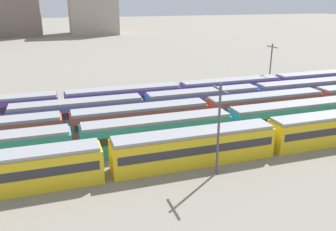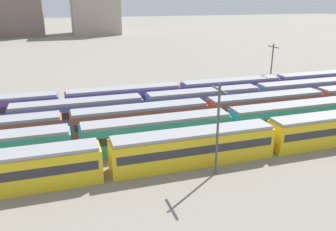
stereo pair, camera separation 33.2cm
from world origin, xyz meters
name	(u,v)px [view 1 (the left image)]	position (x,y,z in m)	size (l,w,h in m)	color
ground_plane	(78,140)	(0.00, 10.40, 0.00)	(600.00, 600.00, 0.00)	gray
train_track_2	(207,112)	(17.64, 10.40, 1.90)	(74.70, 3.06, 3.75)	#BC4C38
train_track_3	(305,91)	(38.33, 15.60, 1.90)	(93.60, 3.06, 3.75)	#4C70BC
train_track_4	(230,89)	(26.84, 20.80, 1.90)	(93.60, 3.06, 3.75)	#6B429E
catenary_pole_0	(219,125)	(12.81, -2.90, 5.26)	(0.24, 3.20, 9.44)	#4C4C51
catenary_pole_1	(271,65)	(36.75, 23.87, 5.08)	(0.24, 3.20, 9.09)	#4C4C51
distant_building_1	(14,2)	(-17.05, 149.19, 15.22)	(21.90, 17.76, 30.43)	#7A665B
distant_building_2	(92,4)	(18.28, 149.19, 14.22)	(22.48, 21.91, 28.44)	#A89989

